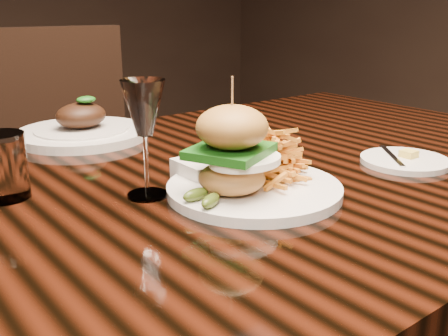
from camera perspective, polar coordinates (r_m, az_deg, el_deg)
dining_table at (r=0.88m, az=-2.38°, el=-5.68°), size 1.60×0.90×0.75m
burger_plate at (r=0.77m, az=3.29°, el=0.58°), size 0.26×0.26×0.18m
side_saucer at (r=0.98m, az=19.06°, el=0.78°), size 0.15×0.15×0.02m
ramekin at (r=0.83m, az=-2.25°, el=-0.28°), size 0.10×0.10×0.04m
wine_glass at (r=0.75m, az=-8.72°, el=6.01°), size 0.06×0.06×0.17m
water_tumbler at (r=0.82m, az=-23.03°, el=0.17°), size 0.07×0.07×0.10m
far_dish at (r=1.14m, az=-15.18°, el=4.01°), size 0.27×0.27×0.09m
chair_far at (r=1.73m, az=-16.42°, el=0.62°), size 0.51×0.51×0.95m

